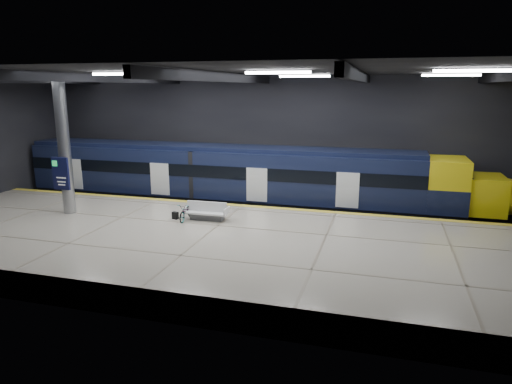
% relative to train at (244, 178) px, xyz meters
% --- Properties ---
extents(ground, '(30.00, 30.00, 0.00)m').
position_rel_train_xyz_m(ground, '(0.78, -5.50, -2.06)').
color(ground, black).
rests_on(ground, ground).
extents(room_shell, '(30.10, 16.10, 8.05)m').
position_rel_train_xyz_m(room_shell, '(0.77, -5.49, 3.66)').
color(room_shell, black).
rests_on(room_shell, ground).
extents(platform, '(30.00, 11.00, 1.10)m').
position_rel_train_xyz_m(platform, '(0.78, -8.00, -1.51)').
color(platform, beige).
rests_on(platform, ground).
extents(safety_strip, '(30.00, 0.40, 0.01)m').
position_rel_train_xyz_m(safety_strip, '(0.78, -2.75, -0.95)').
color(safety_strip, yellow).
rests_on(safety_strip, platform).
extents(rails, '(30.00, 1.52, 0.16)m').
position_rel_train_xyz_m(rails, '(0.78, 0.00, -1.98)').
color(rails, gray).
rests_on(rails, ground).
extents(train, '(29.40, 2.84, 3.79)m').
position_rel_train_xyz_m(train, '(0.00, 0.00, 0.00)').
color(train, black).
rests_on(train, ground).
extents(bench, '(2.06, 0.88, 0.90)m').
position_rel_train_xyz_m(bench, '(-0.04, -5.78, -0.64)').
color(bench, '#595B60').
rests_on(bench, platform).
extents(bicycle, '(0.62, 1.62, 0.84)m').
position_rel_train_xyz_m(bicycle, '(-0.97, -6.07, -0.54)').
color(bicycle, '#99999E').
rests_on(bicycle, platform).
extents(pannier_bag, '(0.34, 0.26, 0.35)m').
position_rel_train_xyz_m(pannier_bag, '(-1.57, -6.07, -0.78)').
color(pannier_bag, black).
rests_on(pannier_bag, platform).
extents(info_column, '(0.90, 0.78, 6.90)m').
position_rel_train_xyz_m(info_column, '(-7.22, -6.52, 2.40)').
color(info_column, '#9EA0A5').
rests_on(info_column, platform).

